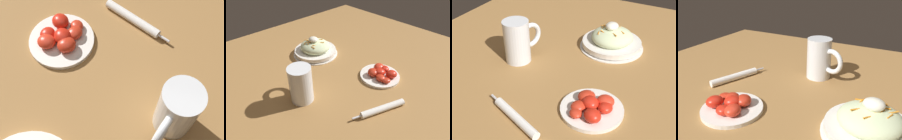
% 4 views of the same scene
% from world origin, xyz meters
% --- Properties ---
extents(ground_plane, '(1.43, 1.43, 0.00)m').
position_xyz_m(ground_plane, '(0.00, 0.00, 0.00)').
color(ground_plane, '#9E703D').
extents(salad_plate, '(0.23, 0.23, 0.10)m').
position_xyz_m(salad_plate, '(-0.24, -0.01, 0.03)').
color(salad_plate, white).
rests_on(salad_plate, ground_plane).
extents(beer_mug, '(0.15, 0.09, 0.15)m').
position_xyz_m(beer_mug, '(-0.00, -0.26, 0.07)').
color(beer_mug, white).
rests_on(beer_mug, ground_plane).
extents(napkin_roll, '(0.09, 0.21, 0.02)m').
position_xyz_m(napkin_roll, '(0.26, -0.09, 0.01)').
color(napkin_roll, white).
rests_on(napkin_roll, ground_plane).
extents(tomato_plate, '(0.18, 0.18, 0.04)m').
position_xyz_m(tomato_plate, '(0.13, 0.07, 0.02)').
color(tomato_plate, white).
rests_on(tomato_plate, ground_plane).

